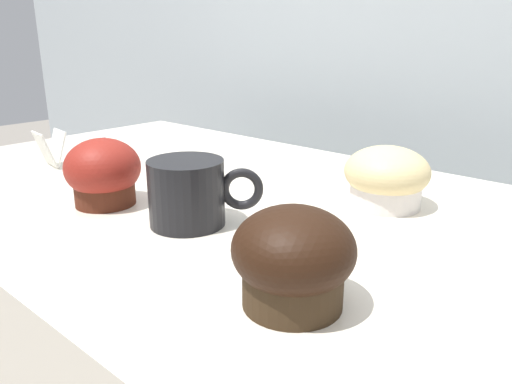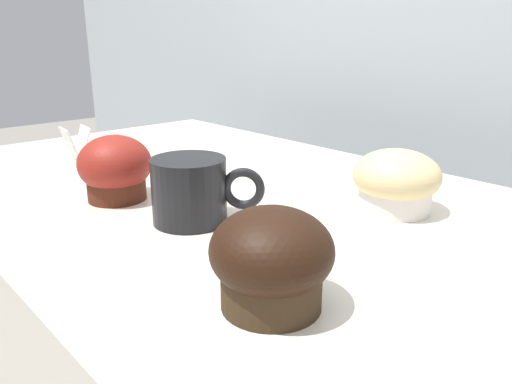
{
  "view_description": "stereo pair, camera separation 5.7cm",
  "coord_description": "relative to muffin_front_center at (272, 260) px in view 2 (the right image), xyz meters",
  "views": [
    {
      "loc": [
        0.53,
        -0.47,
        1.14
      ],
      "look_at": [
        0.17,
        -0.06,
        0.96
      ],
      "focal_mm": 35.0,
      "sensor_mm": 36.0,
      "label": 1
    },
    {
      "loc": [
        0.57,
        -0.43,
        1.14
      ],
      "look_at": [
        0.17,
        -0.06,
        0.96
      ],
      "focal_mm": 35.0,
      "sensor_mm": 36.0,
      "label": 2
    }
  ],
  "objects": [
    {
      "name": "coffee_cup",
      "position": [
        -0.2,
        0.06,
        -0.0
      ],
      "size": [
        0.11,
        0.11,
        0.08
      ],
      "color": "black",
      "rests_on": "display_counter"
    },
    {
      "name": "muffin_back_left",
      "position": [
        -0.34,
        0.04,
        0.0
      ],
      "size": [
        0.1,
        0.1,
        0.09
      ],
      "color": "#4C2013",
      "rests_on": "display_counter"
    },
    {
      "name": "muffin_back_right",
      "position": [
        -0.06,
        0.28,
        -0.0
      ],
      "size": [
        0.11,
        0.11,
        0.08
      ],
      "color": "white",
      "rests_on": "display_counter"
    },
    {
      "name": "muffin_front_center",
      "position": [
        0.0,
        0.0,
        0.0
      ],
      "size": [
        0.1,
        0.1,
        0.09
      ],
      "color": "#362616",
      "rests_on": "display_counter"
    },
    {
      "name": "wall_back",
      "position": [
        -0.31,
        0.77,
        -0.06
      ],
      "size": [
        3.2,
        0.1,
        1.8
      ],
      "primitive_type": "cube",
      "color": "#A8B2B7",
      "rests_on": "ground"
    },
    {
      "name": "price_card",
      "position": [
        -0.58,
        0.08,
        -0.01
      ],
      "size": [
        0.05,
        0.05,
        0.06
      ],
      "color": "white",
      "rests_on": "display_counter"
    }
  ]
}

